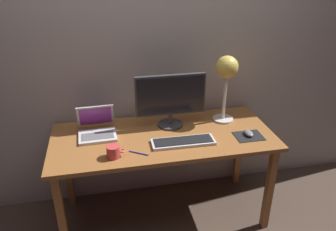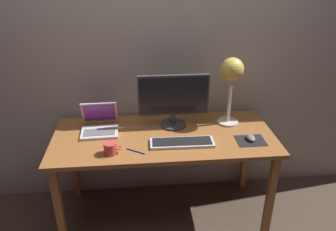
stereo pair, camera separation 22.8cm
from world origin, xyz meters
name	(u,v)px [view 1 (the left image)]	position (x,y,z in m)	size (l,w,h in m)	color
ground_plane	(164,214)	(0.00, 0.00, 0.00)	(4.80, 4.80, 0.00)	#47382D
back_wall	(153,45)	(0.00, 0.40, 1.30)	(4.80, 0.06, 2.60)	#A8A099
desk	(163,145)	(0.00, 0.00, 0.66)	(1.60, 0.70, 0.74)	#935B2D
monitor	(171,98)	(0.08, 0.14, 0.97)	(0.52, 0.19, 0.41)	#38383A
keyboard_main	(183,142)	(0.11, -0.14, 0.75)	(0.44, 0.15, 0.03)	silver
laptop	(97,126)	(-0.47, 0.13, 0.80)	(0.27, 0.29, 0.20)	silver
desk_lamp	(227,72)	(0.51, 0.15, 1.13)	(0.17, 0.17, 0.52)	beige
mousepad	(249,136)	(0.60, -0.14, 0.74)	(0.20, 0.16, 0.00)	black
mouse	(249,133)	(0.60, -0.13, 0.76)	(0.06, 0.10, 0.03)	slate
coffee_mug	(114,152)	(-0.37, -0.22, 0.78)	(0.12, 0.09, 0.08)	#CC3F3F
pen	(139,153)	(-0.20, -0.21, 0.74)	(0.01, 0.01, 0.14)	#2633A5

